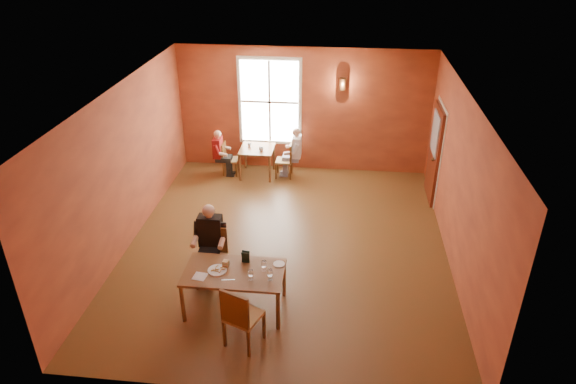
# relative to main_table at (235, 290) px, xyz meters

# --- Properties ---
(ground) EXTENTS (6.00, 7.00, 0.01)m
(ground) POSITION_rel_main_table_xyz_m (0.61, 1.88, -0.36)
(ground) COLOR brown
(ground) RESTS_ON ground
(wall_back) EXTENTS (6.00, 0.04, 3.00)m
(wall_back) POSITION_rel_main_table_xyz_m (0.61, 5.38, 1.14)
(wall_back) COLOR brown
(wall_back) RESTS_ON ground
(wall_front) EXTENTS (6.00, 0.04, 3.00)m
(wall_front) POSITION_rel_main_table_xyz_m (0.61, -1.62, 1.14)
(wall_front) COLOR brown
(wall_front) RESTS_ON ground
(wall_left) EXTENTS (0.04, 7.00, 3.00)m
(wall_left) POSITION_rel_main_table_xyz_m (-2.39, 1.88, 1.14)
(wall_left) COLOR brown
(wall_left) RESTS_ON ground
(wall_right) EXTENTS (0.04, 7.00, 3.00)m
(wall_right) POSITION_rel_main_table_xyz_m (3.61, 1.88, 1.14)
(wall_right) COLOR brown
(wall_right) RESTS_ON ground
(ceiling) EXTENTS (6.00, 7.00, 0.04)m
(ceiling) POSITION_rel_main_table_xyz_m (0.61, 1.88, 2.64)
(ceiling) COLOR white
(ceiling) RESTS_ON wall_back
(window) EXTENTS (1.36, 0.10, 1.96)m
(window) POSITION_rel_main_table_xyz_m (-0.19, 5.33, 1.34)
(window) COLOR white
(window) RESTS_ON wall_back
(door) EXTENTS (0.12, 1.04, 2.10)m
(door) POSITION_rel_main_table_xyz_m (3.55, 4.18, 0.69)
(door) COLOR maroon
(door) RESTS_ON ground
(wall_sconce) EXTENTS (0.16, 0.16, 0.28)m
(wall_sconce) POSITION_rel_main_table_xyz_m (1.51, 5.28, 1.84)
(wall_sconce) COLOR brown
(wall_sconce) RESTS_ON wall_back
(main_table) EXTENTS (1.55, 0.87, 0.73)m
(main_table) POSITION_rel_main_table_xyz_m (0.00, 0.00, 0.00)
(main_table) COLOR brown
(main_table) RESTS_ON ground
(chair_diner_main) EXTENTS (0.43, 0.43, 0.96)m
(chair_diner_main) POSITION_rel_main_table_xyz_m (-0.50, 0.65, 0.12)
(chair_diner_main) COLOR brown
(chair_diner_main) RESTS_ON ground
(diner_main) EXTENTS (0.52, 0.52, 1.31)m
(diner_main) POSITION_rel_main_table_xyz_m (-0.50, 0.62, 0.29)
(diner_main) COLOR black
(diner_main) RESTS_ON ground
(chair_empty) EXTENTS (0.60, 0.60, 1.04)m
(chair_empty) POSITION_rel_main_table_xyz_m (0.28, -0.73, 0.16)
(chair_empty) COLOR #3F1D0D
(chair_empty) RESTS_ON ground
(plate_food) EXTENTS (0.35, 0.35, 0.04)m
(plate_food) POSITION_rel_main_table_xyz_m (-0.26, -0.02, 0.38)
(plate_food) COLOR silver
(plate_food) RESTS_ON main_table
(sandwich) EXTENTS (0.10, 0.10, 0.11)m
(sandwich) POSITION_rel_main_table_xyz_m (-0.14, 0.09, 0.42)
(sandwich) COLOR tan
(sandwich) RESTS_ON main_table
(goblet_a) EXTENTS (0.10, 0.10, 0.20)m
(goblet_a) POSITION_rel_main_table_xyz_m (0.46, 0.06, 0.46)
(goblet_a) COLOR white
(goblet_a) RESTS_ON main_table
(goblet_b) EXTENTS (0.10, 0.10, 0.21)m
(goblet_b) POSITION_rel_main_table_xyz_m (0.59, -0.16, 0.47)
(goblet_b) COLOR white
(goblet_b) RESTS_ON main_table
(goblet_c) EXTENTS (0.08, 0.08, 0.19)m
(goblet_c) POSITION_rel_main_table_xyz_m (0.30, -0.18, 0.46)
(goblet_c) COLOR white
(goblet_c) RESTS_ON main_table
(menu_stand) EXTENTS (0.13, 0.08, 0.20)m
(menu_stand) POSITION_rel_main_table_xyz_m (0.14, 0.26, 0.47)
(menu_stand) COLOR black
(menu_stand) RESTS_ON main_table
(knife) EXTENTS (0.20, 0.05, 0.00)m
(knife) POSITION_rel_main_table_xyz_m (-0.04, -0.22, 0.36)
(knife) COLOR white
(knife) RESTS_ON main_table
(napkin) EXTENTS (0.22, 0.22, 0.01)m
(napkin) POSITION_rel_main_table_xyz_m (-0.49, -0.19, 0.37)
(napkin) COLOR white
(napkin) RESTS_ON main_table
(side_plate) EXTENTS (0.21, 0.21, 0.01)m
(side_plate) POSITION_rel_main_table_xyz_m (0.67, 0.26, 0.37)
(side_plate) COLOR silver
(side_plate) RESTS_ON main_table
(second_table) EXTENTS (0.79, 0.79, 0.70)m
(second_table) POSITION_rel_main_table_xyz_m (-0.44, 4.84, -0.01)
(second_table) COLOR brown
(second_table) RESTS_ON ground
(chair_diner_white) EXTENTS (0.38, 0.38, 0.86)m
(chair_diner_white) POSITION_rel_main_table_xyz_m (0.21, 4.84, 0.07)
(chair_diner_white) COLOR #472B13
(chair_diner_white) RESTS_ON ground
(diner_white) EXTENTS (0.47, 0.47, 1.17)m
(diner_white) POSITION_rel_main_table_xyz_m (0.24, 4.84, 0.22)
(diner_white) COLOR white
(diner_white) RESTS_ON ground
(chair_diner_maroon) EXTENTS (0.35, 0.35, 0.80)m
(chair_diner_maroon) POSITION_rel_main_table_xyz_m (-1.09, 4.84, 0.04)
(chair_diner_maroon) COLOR #4B2B18
(chair_diner_maroon) RESTS_ON ground
(diner_maroon) EXTENTS (0.44, 0.44, 1.10)m
(diner_maroon) POSITION_rel_main_table_xyz_m (-1.12, 4.84, 0.19)
(diner_maroon) COLOR maroon
(diner_maroon) RESTS_ON ground
(cup_a) EXTENTS (0.11, 0.11, 0.09)m
(cup_a) POSITION_rel_main_table_xyz_m (-0.32, 4.70, 0.38)
(cup_a) COLOR white
(cup_a) RESTS_ON second_table
(cup_b) EXTENTS (0.10, 0.10, 0.08)m
(cup_b) POSITION_rel_main_table_xyz_m (-0.64, 4.92, 0.38)
(cup_b) COLOR white
(cup_b) RESTS_ON second_table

